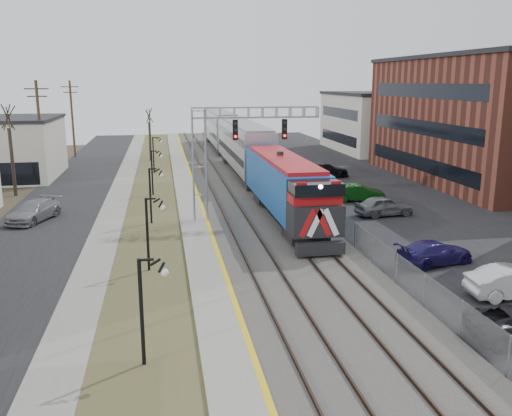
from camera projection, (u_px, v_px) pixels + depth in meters
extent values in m
cube|color=black|center=(59.00, 206.00, 43.94)|extent=(7.00, 120.00, 0.04)
cube|color=gray|center=(116.00, 204.00, 44.68)|extent=(2.00, 120.00, 0.08)
cube|color=#4A4D29|center=(153.00, 202.00, 45.19)|extent=(4.00, 120.00, 0.06)
cube|color=gray|center=(189.00, 200.00, 45.67)|extent=(2.00, 120.00, 0.24)
cube|color=#595651|center=(247.00, 198.00, 46.51)|extent=(8.00, 120.00, 0.20)
cube|color=black|center=(379.00, 194.00, 48.54)|extent=(16.00, 120.00, 0.04)
cube|color=gold|center=(199.00, 198.00, 45.79)|extent=(0.24, 120.00, 0.01)
cube|color=#2D2119|center=(215.00, 197.00, 46.01)|extent=(0.08, 120.00, 0.15)
cube|color=#2D2119|center=(233.00, 197.00, 46.27)|extent=(0.08, 120.00, 0.15)
cube|color=#2D2119|center=(256.00, 196.00, 46.60)|extent=(0.08, 120.00, 0.15)
cube|color=#2D2119|center=(273.00, 195.00, 46.85)|extent=(0.08, 120.00, 0.15)
cube|color=#124B9A|center=(286.00, 188.00, 38.41)|extent=(3.00, 17.00, 4.25)
cube|color=black|center=(320.00, 249.00, 30.47)|extent=(2.80, 0.50, 0.70)
cube|color=#92949C|center=(243.00, 147.00, 57.76)|extent=(3.00, 22.00, 5.33)
cube|color=#92949C|center=(220.00, 129.00, 79.62)|extent=(3.00, 22.00, 5.33)
cube|color=gray|center=(200.00, 167.00, 38.16)|extent=(1.00, 1.00, 8.00)
cube|color=gray|center=(255.00, 112.00, 37.97)|extent=(9.00, 0.80, 0.80)
cube|color=black|center=(235.00, 130.00, 37.55)|extent=(0.35, 0.25, 1.40)
cube|color=black|center=(284.00, 129.00, 38.14)|extent=(0.35, 0.25, 1.40)
cylinder|color=black|center=(142.00, 313.00, 18.84)|extent=(0.14, 0.14, 4.00)
cylinder|color=black|center=(147.00, 235.00, 28.44)|extent=(0.14, 0.14, 4.00)
cylinder|color=black|center=(150.00, 196.00, 38.03)|extent=(0.14, 0.14, 4.00)
cylinder|color=black|center=(152.00, 173.00, 47.62)|extent=(0.14, 0.14, 4.00)
cylinder|color=black|center=(153.00, 155.00, 59.13)|extent=(0.14, 0.14, 4.00)
cylinder|color=#4C3823|center=(40.00, 134.00, 51.89)|extent=(0.28, 0.28, 10.00)
cylinder|color=#4C3823|center=(72.00, 119.00, 71.07)|extent=(0.28, 0.28, 10.00)
cube|color=gray|center=(295.00, 188.00, 47.06)|extent=(0.04, 120.00, 1.60)
cube|color=brown|center=(495.00, 121.00, 54.32)|extent=(16.00, 26.00, 12.00)
cube|color=#BAB2A2|center=(391.00, 123.00, 78.76)|extent=(16.00, 18.00, 8.00)
cylinder|color=#382D23|center=(12.00, 162.00, 47.30)|extent=(0.30, 0.30, 5.95)
cylinder|color=#382D23|center=(150.00, 142.00, 68.53)|extent=(0.30, 0.30, 4.90)
imported|color=#1D164F|center=(435.00, 253.00, 29.80)|extent=(4.80, 2.82, 1.31)
imported|color=slate|center=(384.00, 206.00, 40.57)|extent=(4.57, 2.26, 1.50)
imported|color=#0D4110|center=(359.00, 193.00, 45.45)|extent=(4.53, 2.27, 1.42)
imported|color=gray|center=(34.00, 211.00, 39.06)|extent=(3.71, 5.42, 1.46)
imported|color=black|center=(324.00, 171.00, 56.53)|extent=(5.82, 3.60, 1.57)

